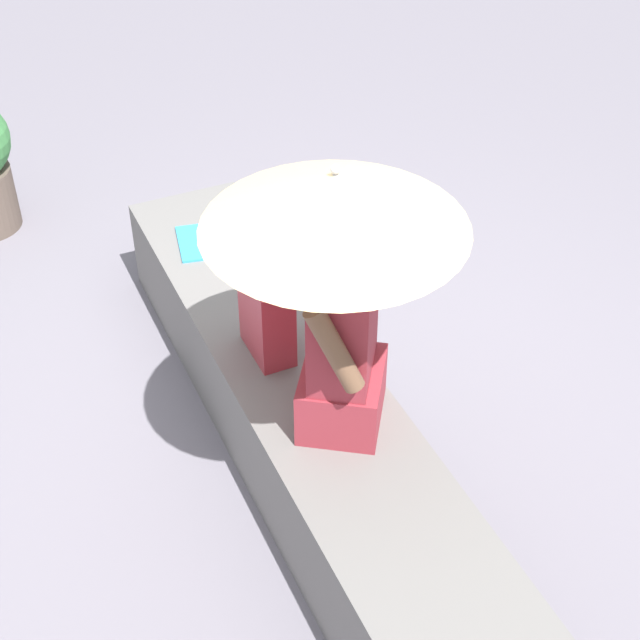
{
  "coord_description": "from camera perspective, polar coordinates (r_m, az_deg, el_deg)",
  "views": [
    {
      "loc": [
        2.52,
        -1.06,
        2.89
      ],
      "look_at": [
        0.14,
        0.02,
        0.79
      ],
      "focal_mm": 54.69,
      "sensor_mm": 36.0,
      "label": 1
    }
  ],
  "objects": [
    {
      "name": "stone_bench",
      "position": [
        3.82,
        -1.17,
        -5.57
      ],
      "size": [
        2.83,
        0.53,
        0.44
      ],
      "primitive_type": "cube",
      "color": "slate",
      "rests_on": "ground"
    },
    {
      "name": "ground_plane",
      "position": [
        3.97,
        -1.12,
        -7.82
      ],
      "size": [
        14.0,
        14.0,
        0.0
      ],
      "primitive_type": "plane",
      "color": "slate"
    },
    {
      "name": "handbag_black",
      "position": [
        3.66,
        -3.13,
        0.32
      ],
      "size": [
        0.26,
        0.19,
        0.37
      ],
      "color": "#B2333D",
      "rests_on": "stone_bench"
    },
    {
      "name": "parasol",
      "position": [
        2.87,
        0.88,
        6.93
      ],
      "size": [
        0.82,
        0.82,
        1.06
      ],
      "color": "#B7B7BC",
      "rests_on": "stone_bench"
    },
    {
      "name": "magazine",
      "position": [
        4.38,
        -6.97,
        4.57
      ],
      "size": [
        0.31,
        0.25,
        0.01
      ],
      "primitive_type": "cube",
      "rotation": [
        0.0,
        0.0,
        -0.2
      ],
      "color": "#339ED1",
      "rests_on": "stone_bench"
    },
    {
      "name": "person_seated",
      "position": [
        3.24,
        1.37,
        -0.76
      ],
      "size": [
        0.5,
        0.43,
        0.9
      ],
      "color": "#992D38",
      "rests_on": "stone_bench"
    }
  ]
}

